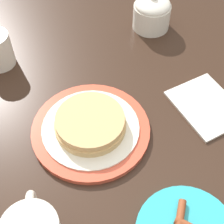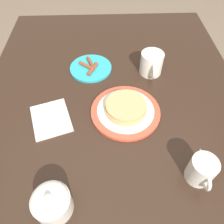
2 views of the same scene
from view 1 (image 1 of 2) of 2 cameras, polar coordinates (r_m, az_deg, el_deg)
dining_table at (r=0.81m, az=-0.14°, el=-8.12°), size 1.40×1.01×0.73m
pancake_plate at (r=0.71m, az=-3.59°, el=-2.46°), size 0.25×0.25×0.05m
sugar_bowl at (r=0.95m, az=6.64°, el=16.08°), size 0.10×0.10×0.10m
napkin at (r=0.79m, az=15.43°, el=1.03°), size 0.19×0.17×0.01m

